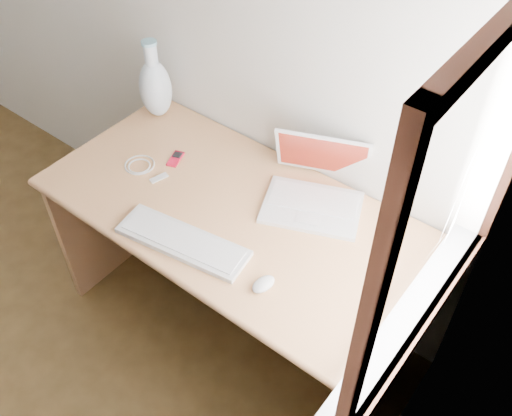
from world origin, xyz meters
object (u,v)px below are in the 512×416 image
Objects in this scene: laptop at (320,191)px; external_keyboard at (183,241)px; desk at (248,234)px; vase at (155,86)px.

external_keyboard is (-0.26, -0.46, -0.04)m from laptop.
external_keyboard is (-0.02, -0.33, 0.23)m from desk.
desk is 0.40m from external_keyboard.
vase reaches higher than desk.
vase is at bearing 155.38° from laptop.
vase is at bearing 131.57° from external_keyboard.
desk is 4.10× the size of vase.
laptop reaches higher than desk.
desk is 3.43× the size of laptop.
laptop is at bearing -2.07° from vase.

